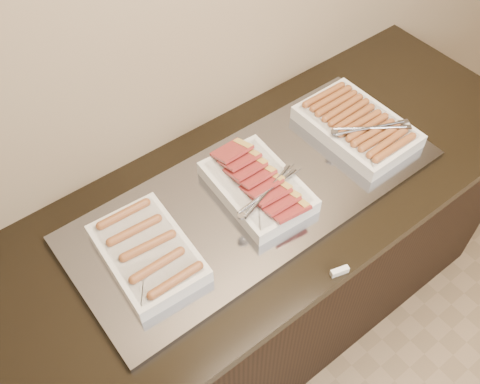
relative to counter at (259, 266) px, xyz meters
The scene contains 6 objects.
counter is the anchor object (origin of this frame).
warming_tray 0.46m from the counter, behind, with size 1.20×0.50×0.02m, color gray.
dish_left 0.65m from the counter, behind, with size 0.24×0.35×0.07m.
dish_center 0.50m from the counter, 169.93° to the right, with size 0.27×0.37×0.09m.
dish_right 0.65m from the counter, ahead, with size 0.27×0.39×0.08m.
label_holder 0.58m from the counter, 92.65° to the right, with size 0.05×0.02×0.02m, color silver.
Camera 1 is at (-0.71, 1.33, 2.21)m, focal length 40.00 mm.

